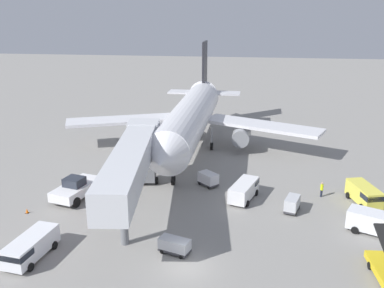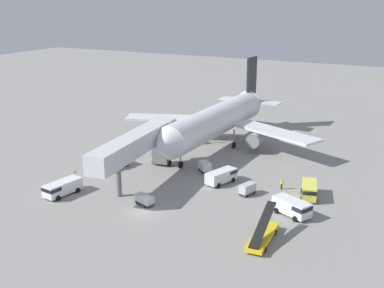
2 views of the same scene
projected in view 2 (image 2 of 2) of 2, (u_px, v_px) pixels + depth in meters
The scene contains 14 objects.
ground_plane at pixel (145, 213), 61.51m from camera, with size 300.00×300.00×0.00m, color gray.
airplane_at_gate at pixel (218, 120), 86.76m from camera, with size 37.59×39.52×14.30m.
jet_bridge at pixel (139, 144), 70.44m from camera, with size 5.54×21.69×7.43m.
pushback_tug at pixel (110, 161), 77.01m from camera, with size 4.20×6.63×2.47m.
belt_loader_truck at pixel (262, 235), 54.08m from camera, with size 2.36×7.28×3.35m.
service_van_far_right at pixel (293, 207), 60.36m from camera, with size 5.29×3.93×2.02m.
service_van_mid_right at pixel (222, 176), 70.92m from camera, with size 3.33×5.32×1.90m.
service_van_outer_left at pixel (309, 190), 65.60m from camera, with size 3.06×5.05×2.01m.
service_van_rear_left at pixel (62, 187), 66.56m from camera, with size 2.86×5.70×1.90m.
baggage_cart_far_left at pixel (144, 199), 63.55m from camera, with size 2.87×1.99×1.33m.
baggage_cart_far_center at pixel (205, 166), 75.45m from camera, with size 2.62×2.58×1.56m.
baggage_cart_mid_center at pixel (247, 189), 66.74m from camera, with size 1.84×2.58×1.56m.
ground_crew_worker_foreground at pixel (282, 183), 68.63m from camera, with size 0.46×0.46×1.70m.
safety_cone_alpha at pixel (75, 171), 75.35m from camera, with size 0.33×0.33×0.51m.
Camera 2 is at (31.30, -47.27, 26.01)m, focal length 46.23 mm.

